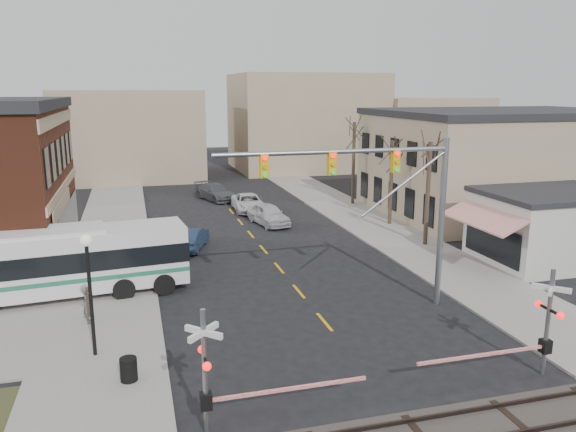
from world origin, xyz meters
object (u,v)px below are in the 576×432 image
Objects in this scene: car_b at (191,238)px; street_lamp at (88,271)px; pedestrian_far at (70,277)px; car_d at (215,192)px; trash_bin at (129,369)px; car_a at (268,214)px; rr_crossing_east at (537,325)px; rr_crossing_west at (220,372)px; traffic_signal_mast at (385,189)px; car_c at (248,203)px; transit_bus at (50,263)px; pedestrian_near at (88,305)px.

street_lamp is at bearing 89.77° from car_b.
car_d is at bearing 36.30° from pedestrian_far.
street_lamp reaches higher than car_b.
car_a is at bearing 64.70° from trash_bin.
car_b is at bearing 76.82° from trash_bin.
pedestrian_far is (-13.08, -12.37, 0.25)m from car_a.
rr_crossing_east is 25.44m from car_a.
rr_crossing_west reaches higher than car_b.
street_lamp is (-12.67, -1.48, -2.28)m from traffic_signal_mast.
pedestrian_far reaches higher than car_c.
trash_bin is at bearing 96.50° from car_b.
car_a is at bearing 93.50° from traffic_signal_mast.
pedestrian_far is at bearing 102.12° from street_lamp.
car_a is at bearing -97.20° from car_d.
street_lamp is at bearing -173.33° from traffic_signal_mast.
trash_bin is (3.60, -9.42, -1.35)m from transit_bus.
traffic_signal_mast reaches higher than rr_crossing_west.
trash_bin is at bearing -161.30° from traffic_signal_mast.
rr_crossing_west is 3.00× the size of pedestrian_far.
car_c is (-0.51, 5.20, -0.09)m from car_a.
pedestrian_far is (-14.18, 5.57, -4.73)m from traffic_signal_mast.
trash_bin is (-11.40, -3.86, -5.24)m from traffic_signal_mast.
transit_bus reaches higher than car_b.
trash_bin is 17.05m from car_b.
traffic_signal_mast is (15.00, -5.56, 3.89)m from transit_bus.
transit_bus is 2.55× the size of car_d.
car_b is at bearing 18.00° from pedestrian_far.
traffic_signal_mast reaches higher than transit_bus.
car_a is 20.08m from pedestrian_near.
traffic_signal_mast is at bearing 18.70° from trash_bin.
rr_crossing_west reaches higher than car_d.
street_lamp reaches higher than car_d.
transit_bus is at bearing -136.33° from car_d.
transit_bus is at bearing 115.53° from rr_crossing_west.
transit_bus is 1.23× the size of traffic_signal_mast.
rr_crossing_east reaches higher than car_b.
car_d is 25.50m from pedestrian_far.
trash_bin is at bearing -102.68° from pedestrian_far.
transit_bus reaches higher than trash_bin.
rr_crossing_west is (-8.73, -7.57, -3.81)m from traffic_signal_mast.
car_a is at bearing -41.75° from pedestrian_near.
car_b is at bearing 70.09° from street_lamp.
pedestrian_near is at bearing 97.48° from street_lamp.
car_d reaches higher than car_c.
street_lamp is 22.76m from car_a.
street_lamp is 15.38m from car_b.
trash_bin is 0.19× the size of car_b.
pedestrian_far is at bearing 66.78° from car_b.
street_lamp is 7.61m from pedestrian_far.
street_lamp is 4.22m from pedestrian_near.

